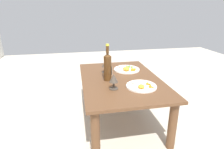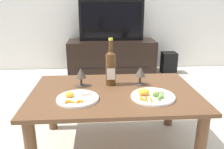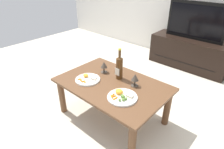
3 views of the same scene
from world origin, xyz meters
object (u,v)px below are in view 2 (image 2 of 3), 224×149
(tv_stand, at_px, (112,57))
(dinner_plate_right, at_px, (152,96))
(dining_table, at_px, (114,101))
(wine_bottle, at_px, (111,66))
(goblet_right, at_px, (140,73))
(tv_screen, at_px, (112,20))
(goblet_left, at_px, (81,74))
(dinner_plate_left, at_px, (77,98))
(floor_speaker, at_px, (169,63))

(tv_stand, relative_size, dinner_plate_right, 4.46)
(dining_table, xyz_separation_m, wine_bottle, (-0.02, 0.13, 0.22))
(wine_bottle, height_order, dinner_plate_right, wine_bottle)
(goblet_right, bearing_deg, tv_screen, 93.25)
(dining_table, xyz_separation_m, tv_screen, (0.10, 1.84, 0.41))
(tv_stand, bearing_deg, goblet_right, -86.75)
(tv_screen, bearing_deg, goblet_left, -100.87)
(goblet_left, bearing_deg, dinner_plate_left, -92.38)
(floor_speaker, bearing_deg, tv_stand, 179.15)
(wine_bottle, xyz_separation_m, dinner_plate_left, (-0.22, -0.26, -0.13))
(dining_table, height_order, wine_bottle, wine_bottle)
(tv_stand, height_order, floor_speaker, tv_stand)
(goblet_left, bearing_deg, goblet_right, -0.00)
(dining_table, distance_m, floor_speaker, 2.06)
(goblet_right, bearing_deg, wine_bottle, 176.33)
(goblet_left, height_order, dinner_plate_left, goblet_left)
(tv_stand, bearing_deg, dinner_plate_left, -99.83)
(dinner_plate_right, bearing_deg, goblet_left, 152.51)
(tv_screen, relative_size, floor_speaker, 2.91)
(dining_table, relative_size, wine_bottle, 3.29)
(goblet_right, bearing_deg, dining_table, -149.65)
(tv_stand, relative_size, tv_screen, 1.38)
(floor_speaker, relative_size, dinner_plate_right, 1.11)
(wine_bottle, distance_m, goblet_right, 0.22)
(tv_screen, relative_size, dinner_plate_left, 3.44)
(dining_table, bearing_deg, tv_stand, 86.87)
(dinner_plate_left, bearing_deg, dinner_plate_right, -0.00)
(tv_screen, xyz_separation_m, goblet_right, (0.10, -1.72, -0.24))
(tv_screen, height_order, floor_speaker, tv_screen)
(tv_stand, bearing_deg, wine_bottle, -93.89)
(dining_table, relative_size, goblet_right, 8.39)
(tv_screen, height_order, goblet_left, tv_screen)
(goblet_right, bearing_deg, dinner_plate_left, -151.15)
(tv_stand, bearing_deg, goblet_left, -100.86)
(tv_screen, xyz_separation_m, dinner_plate_left, (-0.34, -1.96, -0.32))
(dining_table, distance_m, dinner_plate_right, 0.28)
(goblet_left, xyz_separation_m, dinner_plate_right, (0.46, -0.24, -0.07))
(dinner_plate_right, bearing_deg, wine_bottle, 134.39)
(tv_stand, distance_m, dinner_plate_left, 2.01)
(wine_bottle, xyz_separation_m, dinner_plate_right, (0.25, -0.26, -0.13))
(tv_stand, relative_size, goblet_left, 9.43)
(tv_stand, relative_size, floor_speaker, 4.02)
(dining_table, relative_size, floor_speaker, 3.62)
(floor_speaker, distance_m, wine_bottle, 1.99)
(floor_speaker, relative_size, dinner_plate_left, 1.18)
(tv_screen, bearing_deg, wine_bottle, -93.90)
(dining_table, xyz_separation_m, goblet_left, (-0.23, 0.12, 0.16))
(tv_stand, distance_m, goblet_left, 1.78)
(tv_stand, relative_size, goblet_right, 9.33)
(dining_table, height_order, tv_screen, tv_screen)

